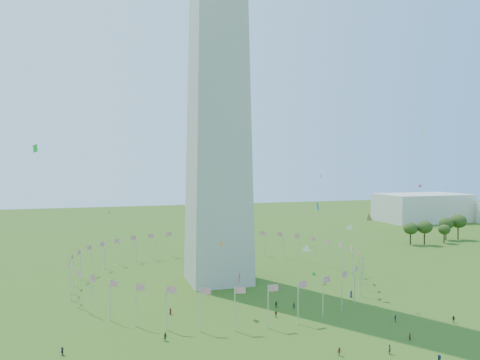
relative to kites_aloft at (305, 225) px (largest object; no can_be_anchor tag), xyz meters
name	(u,v)px	position (x,y,z in m)	size (l,w,h in m)	color
ground	(288,347)	(-14.06, -22.25, -19.13)	(600.00, 600.00, 0.00)	#2D4E12
flag_ring	(218,266)	(-14.06, 27.75, -14.63)	(80.24, 80.24, 9.00)	silver
gov_building_east_a	(422,208)	(135.94, 127.75, -11.13)	(50.00, 30.00, 16.00)	beige
crowd	(337,343)	(-5.53, -25.28, -18.27)	(88.76, 68.17, 2.00)	#33184A
kites_aloft	(305,225)	(0.00, 0.00, 0.00)	(132.01, 77.86, 37.25)	white
tree_line_east	(455,230)	(100.92, 63.12, -14.21)	(52.78, 15.94, 11.04)	#35501A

